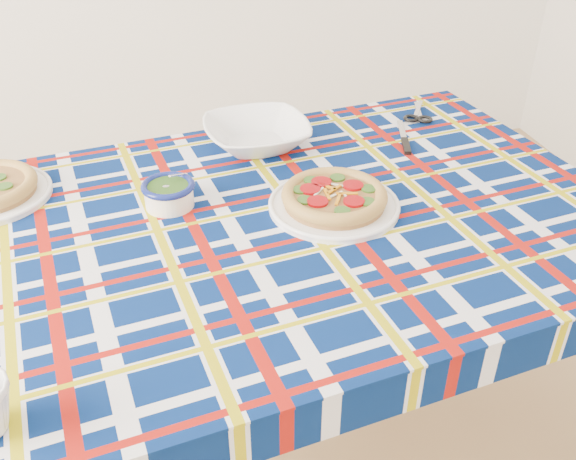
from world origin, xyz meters
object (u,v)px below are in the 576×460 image
object	(u,v)px
main_focaccia_plate	(334,197)
pesto_bowl	(169,192)
dining_table	(266,249)
serving_bowl	(257,134)

from	to	relation	value
main_focaccia_plate	pesto_bowl	world-z (taller)	pesto_bowl
dining_table	serving_bowl	size ratio (longest dim) A/B	6.28
dining_table	serving_bowl	bearing A→B (deg)	73.16
main_focaccia_plate	serving_bowl	distance (m)	0.35
main_focaccia_plate	serving_bowl	world-z (taller)	serving_bowl
pesto_bowl	serving_bowl	bearing A→B (deg)	45.60
pesto_bowl	serving_bowl	distance (m)	0.34
dining_table	main_focaccia_plate	bearing A→B (deg)	-2.99
dining_table	serving_bowl	distance (m)	0.37
serving_bowl	main_focaccia_plate	bearing A→B (deg)	-73.20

